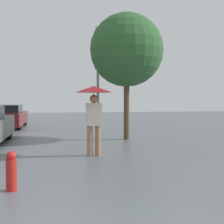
{
  "coord_description": "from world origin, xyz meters",
  "views": [
    {
      "loc": [
        -0.42,
        -2.84,
        1.63
      ],
      "look_at": [
        1.02,
        5.67,
        1.21
      ],
      "focal_mm": 50.0,
      "sensor_mm": 36.0,
      "label": 1
    }
  ],
  "objects_px": {
    "tree": "(127,50)",
    "street_lamp": "(98,71)",
    "parked_car_farthest": "(6,117)",
    "pedestrian": "(94,102)",
    "fire_hydrant": "(11,171)"
  },
  "relations": [
    {
      "from": "tree",
      "to": "street_lamp",
      "type": "xyz_separation_m",
      "value": [
        -0.65,
        3.6,
        -0.51
      ]
    },
    {
      "from": "parked_car_farthest",
      "to": "pedestrian",
      "type": "bearing_deg",
      "value": -66.66
    },
    {
      "from": "pedestrian",
      "to": "street_lamp",
      "type": "height_order",
      "value": "street_lamp"
    },
    {
      "from": "pedestrian",
      "to": "tree",
      "type": "height_order",
      "value": "tree"
    },
    {
      "from": "parked_car_farthest",
      "to": "tree",
      "type": "bearing_deg",
      "value": -45.99
    },
    {
      "from": "pedestrian",
      "to": "fire_hydrant",
      "type": "distance_m",
      "value": 3.64
    },
    {
      "from": "tree",
      "to": "fire_hydrant",
      "type": "relative_size",
      "value": 6.93
    },
    {
      "from": "tree",
      "to": "parked_car_farthest",
      "type": "bearing_deg",
      "value": 134.01
    },
    {
      "from": "pedestrian",
      "to": "tree",
      "type": "xyz_separation_m",
      "value": [
        1.6,
        3.13,
        1.9
      ]
    },
    {
      "from": "parked_car_farthest",
      "to": "fire_hydrant",
      "type": "distance_m",
      "value": 11.79
    },
    {
      "from": "pedestrian",
      "to": "street_lamp",
      "type": "relative_size",
      "value": 0.38
    },
    {
      "from": "tree",
      "to": "street_lamp",
      "type": "relative_size",
      "value": 0.93
    },
    {
      "from": "fire_hydrant",
      "to": "tree",
      "type": "bearing_deg",
      "value": 61.13
    },
    {
      "from": "parked_car_farthest",
      "to": "tree",
      "type": "distance_m",
      "value": 8.17
    },
    {
      "from": "street_lamp",
      "to": "tree",
      "type": "bearing_deg",
      "value": -79.79
    }
  ]
}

